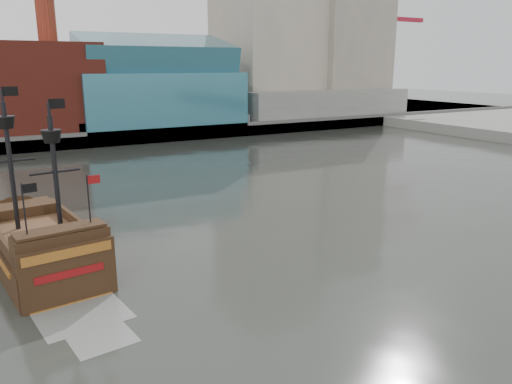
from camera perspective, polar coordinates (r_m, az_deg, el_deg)
ground at (r=33.62m, az=12.11°, el=-9.54°), size 400.00×400.00×0.00m
promenade_far at (r=117.30m, az=-19.11°, el=7.49°), size 220.00×60.00×2.00m
seawall at (r=88.60m, az=-15.56°, el=5.96°), size 220.00×1.00×2.60m
skyline at (r=111.00m, az=-16.61°, el=19.54°), size 149.00×45.00×62.00m
crane_a at (r=144.53m, az=14.77°, el=16.15°), size 22.50×4.00×32.25m
crane_b at (r=158.30m, az=14.70°, el=14.68°), size 19.10×4.00×26.25m
pirate_ship at (r=36.98m, az=-23.33°, el=-6.24°), size 7.26×17.80×12.95m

